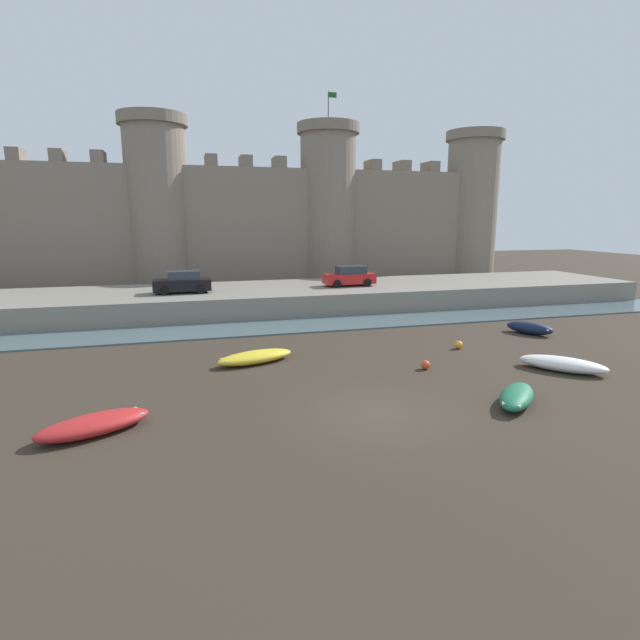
# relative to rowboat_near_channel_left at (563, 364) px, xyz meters

# --- Properties ---
(ground_plane) EXTENTS (160.00, 160.00, 0.00)m
(ground_plane) POSITION_rel_rowboat_near_channel_left_xyz_m (-10.33, -2.54, -0.34)
(ground_plane) COLOR #382D23
(water_channel) EXTENTS (80.00, 4.50, 0.10)m
(water_channel) POSITION_rel_rowboat_near_channel_left_xyz_m (-10.33, 12.97, -0.29)
(water_channel) COLOR slate
(water_channel) RESTS_ON ground
(quay_road) EXTENTS (62.37, 10.00, 1.63)m
(quay_road) POSITION_rel_rowboat_near_channel_left_xyz_m (-10.33, 20.22, 0.47)
(quay_road) COLOR gray
(quay_road) RESTS_ON ground
(castle) EXTENTS (56.67, 6.30, 19.32)m
(castle) POSITION_rel_rowboat_near_channel_left_xyz_m (-10.33, 32.13, 6.93)
(castle) COLOR gray
(castle) RESTS_ON ground
(rowboat_near_channel_left) EXTENTS (3.58, 3.80, 0.66)m
(rowboat_near_channel_left) POSITION_rel_rowboat_near_channel_left_xyz_m (0.00, 0.00, 0.00)
(rowboat_near_channel_left) COLOR silver
(rowboat_near_channel_left) RESTS_ON ground
(rowboat_midflat_centre) EXTENTS (3.01, 3.00, 0.65)m
(rowboat_midflat_centre) POSITION_rel_rowboat_near_channel_left_xyz_m (-4.83, -3.11, -0.00)
(rowboat_midflat_centre) COLOR #1E6B47
(rowboat_midflat_centre) RESTS_ON ground
(rowboat_midflat_left) EXTENTS (4.17, 2.47, 0.60)m
(rowboat_midflat_left) POSITION_rel_rowboat_near_channel_left_xyz_m (-13.66, 5.17, -0.03)
(rowboat_midflat_left) COLOR yellow
(rowboat_midflat_left) RESTS_ON ground
(rowboat_midflat_right) EXTENTS (2.27, 2.99, 0.76)m
(rowboat_midflat_right) POSITION_rel_rowboat_near_channel_left_xyz_m (3.58, 6.90, 0.05)
(rowboat_midflat_right) COLOR #141E3D
(rowboat_midflat_right) RESTS_ON ground
(rowboat_foreground_centre) EXTENTS (3.89, 2.76, 0.65)m
(rowboat_foreground_centre) POSITION_rel_rowboat_near_channel_left_xyz_m (-20.01, -1.62, -0.01)
(rowboat_foreground_centre) COLOR red
(rowboat_foreground_centre) RESTS_ON ground
(mooring_buoy_near_shore) EXTENTS (0.44, 0.44, 0.44)m
(mooring_buoy_near_shore) POSITION_rel_rowboat_near_channel_left_xyz_m (-2.53, 4.91, -0.12)
(mooring_buoy_near_shore) COLOR orange
(mooring_buoy_near_shore) RESTS_ON ground
(mooring_buoy_mid_mud) EXTENTS (0.44, 0.44, 0.44)m
(mooring_buoy_mid_mud) POSITION_rel_rowboat_near_channel_left_xyz_m (-6.06, 1.96, -0.13)
(mooring_buoy_mid_mud) COLOR #E04C1E
(mooring_buoy_mid_mud) RESTS_ON ground
(car_quay_east) EXTENTS (4.10, 1.89, 1.62)m
(car_quay_east) POSITION_rel_rowboat_near_channel_left_xyz_m (-16.88, 19.18, 2.06)
(car_quay_east) COLOR black
(car_quay_east) RESTS_ON quay_road
(car_quay_centre_east) EXTENTS (4.10, 1.89, 1.62)m
(car_quay_centre_east) POSITION_rel_rowboat_near_channel_left_xyz_m (-3.81, 19.61, 2.06)
(car_quay_centre_east) COLOR red
(car_quay_centre_east) RESTS_ON quay_road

